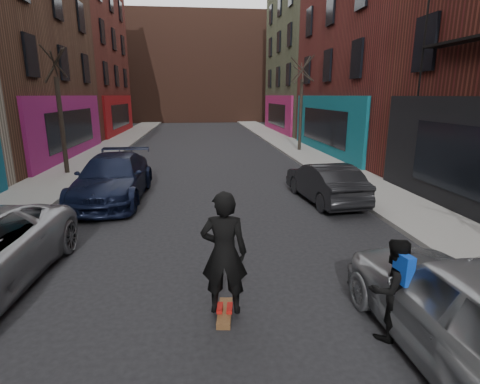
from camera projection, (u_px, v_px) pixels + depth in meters
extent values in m
cube|color=gray|center=(119.00, 142.00, 28.52)|extent=(2.50, 84.00, 0.13)
cube|color=gray|center=(280.00, 140.00, 29.86)|extent=(2.50, 84.00, 0.13)
cube|color=#47281E|center=(198.00, 70.00, 52.47)|extent=(40.00, 10.00, 14.00)
imported|color=black|center=(113.00, 178.00, 12.84)|extent=(2.23, 5.35, 1.54)
imported|color=#94979C|center=(475.00, 313.00, 4.84)|extent=(1.91, 4.64, 1.58)
imported|color=black|center=(325.00, 182.00, 12.68)|extent=(1.79, 4.15, 1.33)
cube|color=brown|center=(225.00, 313.00, 6.16)|extent=(0.33, 0.82, 0.10)
imported|color=black|center=(224.00, 253.00, 5.89)|extent=(0.80, 0.58, 2.03)
imported|color=black|center=(392.00, 290.00, 5.44)|extent=(0.83, 0.69, 1.57)
cube|color=#0D3FC3|center=(404.00, 269.00, 5.17)|extent=(0.18, 0.32, 0.42)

